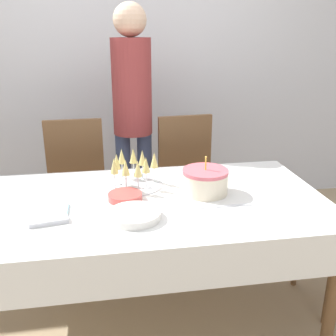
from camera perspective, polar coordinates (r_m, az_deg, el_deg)
The scene contains 13 objects.
ground_plane at distance 2.40m, azimuth -2.78°, elevation -21.11°, with size 12.00×12.00×0.00m, color tan.
wall_back at distance 3.48m, azimuth -6.52°, elevation 15.93°, with size 8.00×0.05×2.70m.
dining_table at distance 2.04m, azimuth -3.08°, elevation -7.22°, with size 1.82×0.97×0.75m.
dining_chair_far_left at distance 2.81m, azimuth -13.15°, elevation -2.30°, with size 0.43×0.43×0.97m.
dining_chair_far_right at distance 2.86m, azimuth 3.03°, elevation -1.39°, with size 0.45×0.45×0.97m.
birthday_cake at distance 2.06m, azimuth 5.41°, elevation -1.93°, with size 0.24×0.24×0.20m.
champagne_tray at distance 2.15m, azimuth -5.16°, elevation -0.20°, with size 0.33×0.33×0.18m.
plate_stack_main at distance 1.80m, azimuth -4.88°, elevation -6.80°, with size 0.24×0.24×0.03m.
plate_stack_dessert at distance 2.00m, azimuth -6.25°, elevation -4.13°, with size 0.17×0.17×0.03m.
cake_knife at distance 1.94m, azimuth 8.08°, elevation -5.51°, with size 0.30×0.02×0.00m.
fork_pile at distance 1.84m, azimuth -16.91°, elevation -7.38°, with size 0.18×0.09×0.02m.
napkin_pile at distance 1.94m, azimuth -16.51°, elevation -6.02°, with size 0.15×0.15×0.01m.
person_standing at distance 2.86m, azimuth -5.20°, elevation 9.25°, with size 0.28×0.28×1.73m.
Camera 1 is at (-0.19, -1.81, 1.56)m, focal length 42.00 mm.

